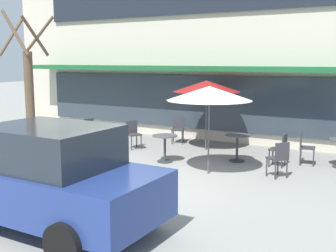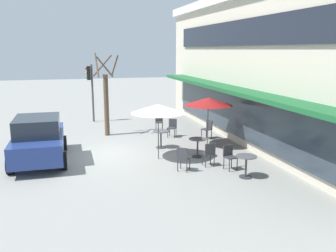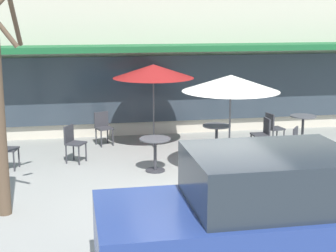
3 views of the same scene
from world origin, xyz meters
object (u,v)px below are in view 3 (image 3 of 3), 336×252
patio_umbrella_green_folded (231,83)px  cafe_chair_3 (73,141)px  cafe_chair_5 (263,132)px  cafe_table_streetside (155,149)px  cafe_table_by_tree (303,124)px  cafe_chair_0 (273,127)px  cafe_table_near_wall (217,135)px  cafe_chair_1 (103,126)px  cafe_chair_2 (290,142)px  cafe_chair_4 (5,147)px  parked_sedan (261,217)px  patio_umbrella_cream_folded (153,71)px

patio_umbrella_green_folded → cafe_chair_3: size_ratio=2.47×
cafe_chair_5 → cafe_table_streetside: bearing=-160.1°
cafe_table_by_tree → cafe_chair_0: 0.95m
cafe_table_near_wall → cafe_chair_0: bearing=18.6°
cafe_chair_0 → cafe_chair_3: bearing=-173.6°
cafe_chair_0 → cafe_chair_1: bearing=167.8°
cafe_chair_2 → cafe_chair_4: same height
parked_sedan → cafe_chair_1: bearing=101.8°
cafe_table_streetside → cafe_chair_3: size_ratio=0.85×
cafe_table_near_wall → cafe_table_by_tree: (2.66, 0.75, 0.00)m
cafe_chair_0 → parked_sedan: size_ratio=0.21×
cafe_table_by_tree → cafe_chair_1: (-5.38, 0.79, 0.01)m
patio_umbrella_cream_folded → cafe_table_streetside: bearing=-98.2°
cafe_table_near_wall → patio_umbrella_green_folded: size_ratio=0.35×
cafe_chair_3 → parked_sedan: (2.39, -6.06, 0.35)m
cafe_table_streetside → parked_sedan: size_ratio=0.18×
cafe_chair_0 → cafe_chair_2: same height
cafe_table_streetside → patio_umbrella_green_folded: bearing=-18.1°
patio_umbrella_green_folded → patio_umbrella_cream_folded: size_ratio=1.00×
cafe_table_by_tree → patio_umbrella_cream_folded: 4.36m
cafe_table_by_tree → cafe_chair_2: cafe_chair_2 is taller
cafe_table_by_tree → cafe_chair_1: cafe_chair_1 is taller
patio_umbrella_cream_folded → cafe_chair_2: patio_umbrella_cream_folded is taller
patio_umbrella_cream_folded → cafe_chair_5: (2.64, -1.01, -1.50)m
cafe_chair_3 → cafe_chair_5: (4.75, 0.01, 0.00)m
cafe_chair_1 → cafe_chair_4: same height
cafe_table_near_wall → cafe_chair_3: 3.53m
cafe_chair_1 → cafe_table_by_tree: bearing=-8.4°
patio_umbrella_green_folded → cafe_chair_0: 3.24m
cafe_chair_1 → parked_sedan: parked_sedan is taller
cafe_table_by_tree → patio_umbrella_green_folded: bearing=-140.5°
patio_umbrella_green_folded → cafe_chair_0: size_ratio=2.47×
cafe_table_by_tree → cafe_chair_4: bearing=-172.3°
cafe_chair_2 → cafe_chair_5: 1.13m
cafe_chair_1 → cafe_chair_2: same height
cafe_table_streetside → cafe_chair_1: cafe_chair_1 is taller
cafe_chair_2 → cafe_table_near_wall: bearing=143.5°
cafe_chair_3 → cafe_chair_5: size_ratio=1.00×
patio_umbrella_green_folded → cafe_chair_0: (1.89, 2.16, -1.50)m
patio_umbrella_green_folded → cafe_chair_1: bearing=129.4°
patio_umbrella_green_folded → cafe_chair_3: (-3.36, 1.57, -1.50)m
cafe_table_near_wall → parked_sedan: (-1.14, -6.08, 0.36)m
cafe_table_near_wall → cafe_table_by_tree: same height
cafe_chair_2 → cafe_chair_4: bearing=173.0°
cafe_chair_0 → cafe_chair_4: size_ratio=1.00×
cafe_chair_4 → cafe_chair_0: bearing=7.4°
cafe_chair_3 → cafe_chair_4: (-1.52, -0.28, 0.00)m
patio_umbrella_green_folded → cafe_table_streetside: bearing=161.9°
parked_sedan → cafe_chair_2: bearing=62.2°
patio_umbrella_green_folded → cafe_chair_1: (-2.56, 3.12, -1.50)m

